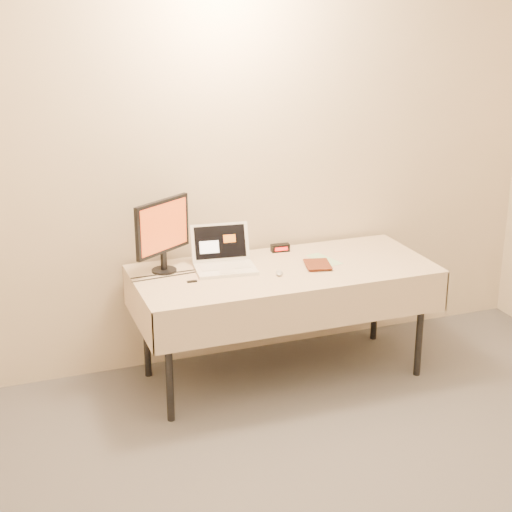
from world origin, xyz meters
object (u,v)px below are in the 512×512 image
object	(u,v)px
book	(306,251)
laptop	(223,258)
monitor	(163,230)
table	(284,278)

from	to	relation	value
book	laptop	bearing A→B (deg)	173.13
laptop	monitor	distance (m)	0.42
laptop	table	bearing A→B (deg)	-17.31
table	laptop	bearing A→B (deg)	156.11
laptop	book	size ratio (longest dim) A/B	1.98
table	monitor	bearing A→B (deg)	164.32
monitor	laptop	bearing A→B (deg)	-40.67
book	monitor	bearing A→B (deg)	178.63
monitor	book	bearing A→B (deg)	-48.32
laptop	book	world-z (taller)	laptop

